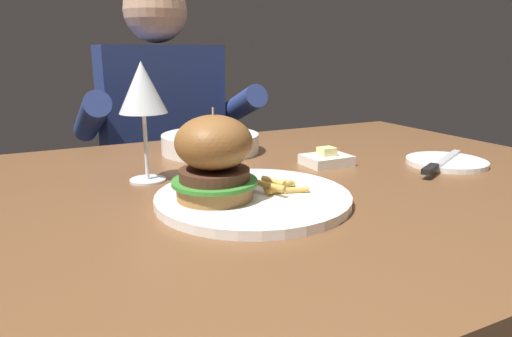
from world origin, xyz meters
TOP-DOWN VIEW (x-y plane):
  - dining_table at (0.00, 0.00)m, footprint 1.37×0.92m
  - main_plate at (-0.05, -0.08)m, footprint 0.30×0.30m
  - burger_sandwich at (-0.11, -0.08)m, footprint 0.13×0.13m
  - fries_pile at (-0.01, -0.09)m, footprint 0.08×0.07m
  - wine_glass at (-0.16, 0.11)m, footprint 0.08×0.08m
  - bread_plate at (0.41, -0.05)m, footprint 0.16×0.16m
  - table_knife at (0.36, -0.07)m, footprint 0.21×0.12m
  - butter_dish at (0.19, 0.06)m, footprint 0.09×0.07m
  - soup_bowl at (0.02, 0.28)m, footprint 0.22×0.22m
  - diner_person at (0.04, 0.74)m, footprint 0.51×0.36m

SIDE VIEW (x-z plane):
  - diner_person at x=0.04m, z-range -0.02..1.15m
  - dining_table at x=0.00m, z-range 0.29..1.03m
  - bread_plate at x=0.41m, z-range 0.74..0.75m
  - main_plate at x=-0.05m, z-range 0.74..0.75m
  - butter_dish at x=0.19m, z-range 0.73..0.77m
  - table_knife at x=0.36m, z-range 0.75..0.76m
  - fries_pile at x=-0.01m, z-range 0.75..0.77m
  - soup_bowl at x=0.02m, z-range 0.74..0.79m
  - burger_sandwich at x=-0.11m, z-range 0.75..0.88m
  - wine_glass at x=-0.16m, z-range 0.80..1.00m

